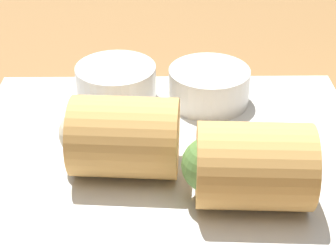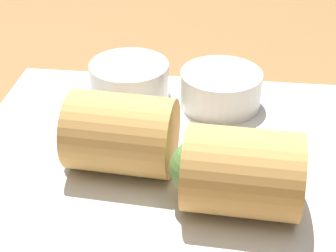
% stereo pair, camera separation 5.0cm
% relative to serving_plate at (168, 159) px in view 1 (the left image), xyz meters
% --- Properties ---
extents(table_surface, '(1.80, 1.40, 0.02)m').
position_rel_serving_plate_xyz_m(table_surface, '(0.02, -0.02, -0.02)').
color(table_surface, olive).
rests_on(table_surface, ground).
extents(serving_plate, '(0.33, 0.27, 0.01)m').
position_rel_serving_plate_xyz_m(serving_plate, '(0.00, 0.00, 0.00)').
color(serving_plate, silver).
rests_on(serving_plate, table_surface).
extents(roll_front_left, '(0.09, 0.07, 0.06)m').
position_rel_serving_plate_xyz_m(roll_front_left, '(-0.04, -0.02, 0.04)').
color(roll_front_left, '#DBA356').
rests_on(roll_front_left, serving_plate).
extents(roll_front_right, '(0.09, 0.07, 0.06)m').
position_rel_serving_plate_xyz_m(roll_front_right, '(0.05, -0.06, 0.04)').
color(roll_front_right, '#DBA356').
rests_on(roll_front_right, serving_plate).
extents(dipping_bowl_near, '(0.08, 0.08, 0.03)m').
position_rel_serving_plate_xyz_m(dipping_bowl_near, '(-0.05, 0.09, 0.03)').
color(dipping_bowl_near, silver).
rests_on(dipping_bowl_near, serving_plate).
extents(dipping_bowl_far, '(0.08, 0.08, 0.03)m').
position_rel_serving_plate_xyz_m(dipping_bowl_far, '(0.04, 0.08, 0.03)').
color(dipping_bowl_far, silver).
rests_on(dipping_bowl_far, serving_plate).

